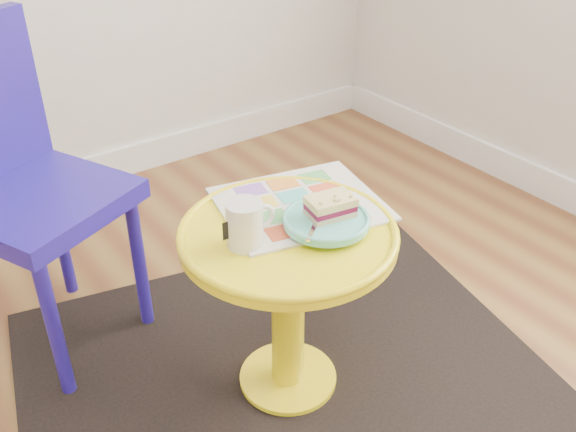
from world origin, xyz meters
TOP-DOWN VIEW (x-y plane):
  - rug at (0.65, 0.69)m, footprint 1.51×1.36m
  - side_table at (0.65, 0.69)m, footprint 0.49×0.49m
  - chair at (0.24, 1.25)m, footprint 0.50×0.50m
  - newspaper at (0.74, 0.77)m, footprint 0.42×0.38m
  - mug at (0.55, 0.70)m, footprint 0.11×0.08m
  - plate at (0.73, 0.65)m, footprint 0.19×0.19m
  - cake_slice at (0.74, 0.66)m, footprint 0.11×0.08m
  - fork at (0.70, 0.65)m, footprint 0.12×0.10m

SIDE VIEW (x-z plane):
  - rug at x=0.65m, z-range 0.00..0.01m
  - side_table at x=0.65m, z-range 0.10..0.56m
  - newspaper at x=0.74m, z-range 0.46..0.47m
  - plate at x=0.73m, z-range 0.47..0.49m
  - chair at x=0.24m, z-range 0.06..0.92m
  - fork at x=0.70m, z-range 0.49..0.49m
  - cake_slice at x=0.74m, z-range 0.49..0.53m
  - mug at x=0.55m, z-range 0.46..0.57m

